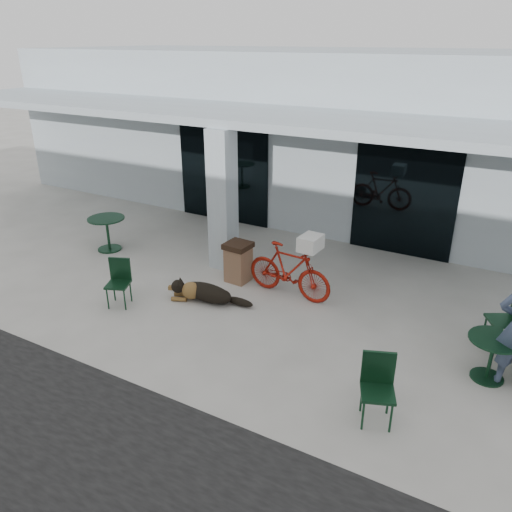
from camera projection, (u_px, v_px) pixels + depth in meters
The scene contains 17 objects.
ground at pixel (226, 329), 9.01m from camera, with size 80.00×80.00×0.00m, color beige.
building at pixel (376, 131), 14.90m from camera, with size 22.00×7.00×4.50m, color silver.
storefront_glass_left at pixel (223, 174), 13.87m from camera, with size 2.80×0.06×2.70m, color black.
storefront_glass_right at pixel (404, 200), 11.64m from camera, with size 2.40×0.06×2.70m, color black.
column at pixel (223, 201), 10.88m from camera, with size 0.50×0.50×3.12m, color silver.
overhang at pixel (313, 121), 10.59m from camera, with size 22.00×2.80×0.18m, color silver.
bicycle at pixel (289, 271), 9.97m from camera, with size 0.52×1.85×1.11m, color maroon.
laundry_basket at pixel (311, 243), 9.46m from camera, with size 0.49×0.36×0.29m, color white.
dog at pixel (207, 292), 9.87m from camera, with size 1.29×0.43×0.43m, color black, non-canonical shape.
cup_near_dog at pixel (173, 289), 10.31m from camera, with size 0.09×0.09×0.11m, color white.
cafe_table_near at pixel (108, 234), 12.21m from camera, with size 0.89×0.89×0.83m, color #133821, non-canonical shape.
cafe_chair_near at pixel (118, 284), 9.63m from camera, with size 0.42×0.46×0.93m, color #133821, non-canonical shape.
cafe_table_far at pixel (491, 359), 7.58m from camera, with size 0.76×0.76×0.72m, color #133821, non-canonical shape.
cafe_chair_far_a at pixel (378, 392), 6.66m from camera, with size 0.45×0.49×1.00m, color #133821, non-canonical shape.
cafe_chair_far_b at pixel (504, 320), 8.28m from camera, with size 0.47×0.52×1.05m, color #133821, non-canonical shape.
cup_on_table at pixel (506, 333), 7.46m from camera, with size 0.08×0.08×0.11m, color white.
trash_receptacle at pixel (238, 262), 10.63m from camera, with size 0.51×0.51×0.87m, color brown, non-canonical shape.
Camera 1 is at (4.22, -6.47, 4.84)m, focal length 35.00 mm.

